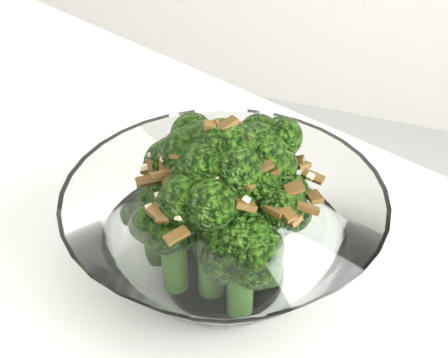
% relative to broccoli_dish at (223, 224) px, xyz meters
% --- Properties ---
extents(broccoli_dish, '(0.21, 0.21, 0.14)m').
position_rel_broccoli_dish_xyz_m(broccoli_dish, '(0.00, 0.00, 0.00)').
color(broccoli_dish, white).
rests_on(broccoli_dish, table).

